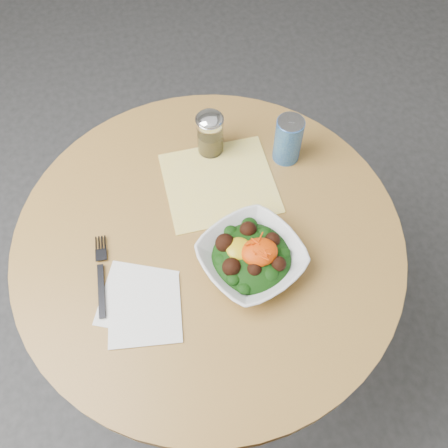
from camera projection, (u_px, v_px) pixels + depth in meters
name	position (u px, v px, depth m)	size (l,w,h in m)	color
ground	(214.00, 339.00, 1.79)	(6.00, 6.00, 0.00)	#2C2D2F
table	(210.00, 273.00, 1.31)	(0.90, 0.90, 0.75)	black
cloth_napkin	(220.00, 183.00, 1.22)	(0.26, 0.24, 0.00)	yellow
paper_napkins	(141.00, 304.00, 1.06)	(0.20, 0.22, 0.00)	white
salad_bowl	(252.00, 257.00, 1.08)	(0.28, 0.28, 0.08)	silver
fork	(101.00, 273.00, 1.09)	(0.04, 0.20, 0.00)	black
spice_shaker	(210.00, 133.00, 1.22)	(0.07, 0.07, 0.12)	silver
beverage_can	(288.00, 140.00, 1.21)	(0.07, 0.07, 0.13)	navy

